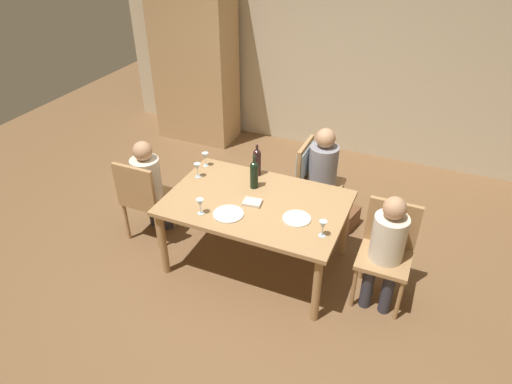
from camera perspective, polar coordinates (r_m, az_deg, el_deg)
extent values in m
plane|color=brown|center=(4.54, 0.00, -8.80)|extent=(10.00, 10.00, 0.00)
cube|color=beige|center=(6.21, 10.51, 16.96)|extent=(6.40, 0.12, 2.70)
cube|color=tan|center=(6.59, -7.69, 15.41)|extent=(1.10, 0.56, 2.10)
cube|color=#A87F51|center=(4.10, 0.00, -1.40)|extent=(1.62, 1.07, 0.04)
cylinder|color=#A87F51|center=(4.30, -11.68, -6.39)|extent=(0.07, 0.07, 0.69)
cylinder|color=#A87F51|center=(3.81, 7.66, -12.14)|extent=(0.07, 0.07, 0.69)
cylinder|color=#A87F51|center=(4.93, -5.79, -0.11)|extent=(0.07, 0.07, 0.69)
cylinder|color=#A87F51|center=(4.51, 11.11, -4.23)|extent=(0.07, 0.07, 0.69)
cylinder|color=#A87F51|center=(4.05, 17.60, -12.94)|extent=(0.04, 0.04, 0.44)
cylinder|color=#A87F51|center=(4.06, 12.25, -11.71)|extent=(0.04, 0.04, 0.44)
cylinder|color=#A87F51|center=(4.33, 18.34, -9.51)|extent=(0.04, 0.04, 0.44)
cylinder|color=#A87F51|center=(4.34, 13.39, -8.38)|extent=(0.04, 0.04, 0.44)
cube|color=#A87F51|center=(4.03, 15.91, -8.12)|extent=(0.44, 0.44, 0.04)
cube|color=#A87F51|center=(4.05, 16.90, -3.80)|extent=(0.44, 0.04, 0.44)
cylinder|color=#A87F51|center=(5.11, -13.50, -1.28)|extent=(0.04, 0.04, 0.44)
cylinder|color=#A87F51|center=(4.92, -9.89, -2.29)|extent=(0.04, 0.04, 0.44)
cylinder|color=#A87F51|center=(4.88, -16.03, -3.59)|extent=(0.04, 0.04, 0.44)
cylinder|color=#A87F51|center=(4.68, -12.33, -4.76)|extent=(0.04, 0.04, 0.44)
cube|color=#A87F51|center=(4.76, -13.30, -0.61)|extent=(0.44, 0.44, 0.04)
cube|color=#A87F51|center=(4.50, -15.12, 0.62)|extent=(0.44, 0.04, 0.44)
cylinder|color=#A87F51|center=(5.12, 10.67, -0.83)|extent=(0.04, 0.04, 0.44)
cylinder|color=#A87F51|center=(4.81, 9.55, -3.17)|extent=(0.04, 0.04, 0.44)
cylinder|color=#A87F51|center=(5.19, 6.62, 0.09)|extent=(0.04, 0.04, 0.44)
cylinder|color=#A87F51|center=(4.89, 5.27, -2.15)|extent=(0.04, 0.04, 0.44)
cube|color=#A87F51|center=(4.87, 8.25, 0.85)|extent=(0.44, 0.44, 0.04)
cube|color=#A87F51|center=(4.79, 6.18, 3.78)|extent=(0.04, 0.44, 0.44)
cube|color=#ADC6D6|center=(4.78, 6.20, 4.01)|extent=(0.07, 0.40, 0.31)
cylinder|color=#33333D|center=(4.09, 16.27, -11.96)|extent=(0.10, 0.10, 0.46)
cylinder|color=#33333D|center=(4.09, 13.91, -11.42)|extent=(0.10, 0.10, 0.46)
cylinder|color=beige|center=(3.90, 16.39, -5.71)|extent=(0.28, 0.28, 0.43)
sphere|color=tan|center=(3.72, 17.13, -1.97)|extent=(0.19, 0.19, 0.19)
cylinder|color=#33333D|center=(5.02, -12.91, -1.79)|extent=(0.11, 0.11, 0.46)
cylinder|color=#33333D|center=(4.93, -11.27, -2.26)|extent=(0.11, 0.11, 0.46)
cylinder|color=beige|center=(4.64, -13.64, 1.64)|extent=(0.29, 0.29, 0.44)
sphere|color=tan|center=(4.49, -14.17, 5.06)|extent=(0.19, 0.19, 0.19)
cylinder|color=#33333D|center=(5.04, 9.85, -1.20)|extent=(0.11, 0.11, 0.46)
cylinder|color=#33333D|center=(4.90, 9.31, -2.30)|extent=(0.11, 0.11, 0.46)
cylinder|color=gray|center=(4.75, 8.47, 3.19)|extent=(0.30, 0.30, 0.46)
sphere|color=tan|center=(4.59, 8.80, 6.76)|extent=(0.20, 0.20, 0.20)
cylinder|color=black|center=(4.42, 0.12, 3.48)|extent=(0.08, 0.08, 0.23)
sphere|color=black|center=(4.36, 0.12, 4.93)|extent=(0.08, 0.08, 0.08)
cylinder|color=black|center=(4.34, 0.12, 5.50)|extent=(0.03, 0.03, 0.08)
cylinder|color=black|center=(4.23, -0.24, 1.88)|extent=(0.08, 0.08, 0.22)
sphere|color=black|center=(4.16, -0.24, 3.32)|extent=(0.08, 0.08, 0.08)
cylinder|color=black|center=(4.14, -0.25, 4.00)|extent=(0.03, 0.03, 0.09)
cylinder|color=silver|center=(4.48, -7.33, 1.95)|extent=(0.06, 0.06, 0.00)
cylinder|color=silver|center=(4.46, -7.37, 2.35)|extent=(0.01, 0.01, 0.07)
cone|color=silver|center=(4.42, -7.43, 3.16)|extent=(0.07, 0.07, 0.07)
cylinder|color=silver|center=(3.96, -6.98, -2.69)|extent=(0.06, 0.06, 0.00)
cylinder|color=silver|center=(3.94, -7.01, -2.25)|extent=(0.01, 0.01, 0.07)
cone|color=silver|center=(3.90, -7.09, -1.38)|extent=(0.07, 0.07, 0.07)
cylinder|color=silver|center=(3.73, 8.33, -5.47)|extent=(0.06, 0.06, 0.00)
cylinder|color=silver|center=(3.70, 8.37, -5.03)|extent=(0.01, 0.01, 0.07)
cone|color=silver|center=(3.66, 8.46, -4.14)|extent=(0.07, 0.07, 0.07)
cylinder|color=silver|center=(4.66, -6.35, 3.35)|extent=(0.06, 0.06, 0.00)
cylinder|color=silver|center=(4.64, -6.38, 3.74)|extent=(0.01, 0.01, 0.07)
cone|color=silver|center=(4.61, -6.44, 4.53)|extent=(0.07, 0.07, 0.07)
cylinder|color=silver|center=(3.92, -3.51, -2.79)|extent=(0.27, 0.27, 0.01)
cylinder|color=white|center=(3.88, 5.17, -3.36)|extent=(0.24, 0.24, 0.01)
cube|color=beige|center=(4.04, -0.46, -1.34)|extent=(0.17, 0.14, 0.03)
cube|color=brown|center=(5.01, 11.77, -3.40)|extent=(0.18, 0.30, 0.22)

